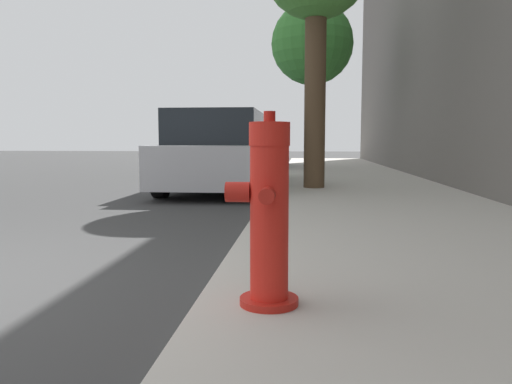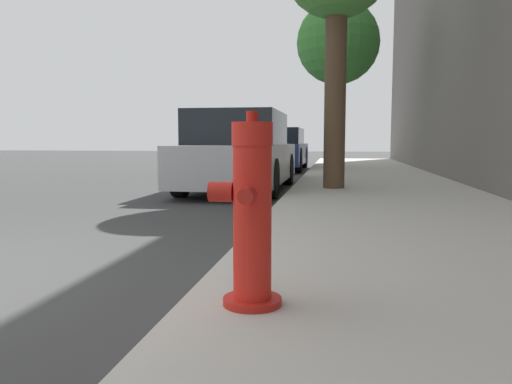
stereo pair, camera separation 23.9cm
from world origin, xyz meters
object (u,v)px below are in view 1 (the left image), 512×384
(fire_hydrant, at_px, (268,216))
(parked_car_near, at_px, (220,153))
(street_tree_far, at_px, (312,44))
(parked_car_mid, at_px, (249,149))

(fire_hydrant, bearing_deg, parked_car_near, 101.51)
(parked_car_near, height_order, street_tree_far, street_tree_far)
(fire_hydrant, relative_size, parked_car_near, 0.22)
(fire_hydrant, height_order, street_tree_far, street_tree_far)
(parked_car_near, height_order, parked_car_mid, parked_car_near)
(parked_car_near, distance_m, street_tree_far, 5.56)
(fire_hydrant, xyz_separation_m, parked_car_mid, (-1.53, 13.27, 0.08))
(fire_hydrant, xyz_separation_m, street_tree_far, (0.37, 11.25, 2.90))
(parked_car_mid, distance_m, street_tree_far, 3.95)
(fire_hydrant, distance_m, parked_car_near, 6.90)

